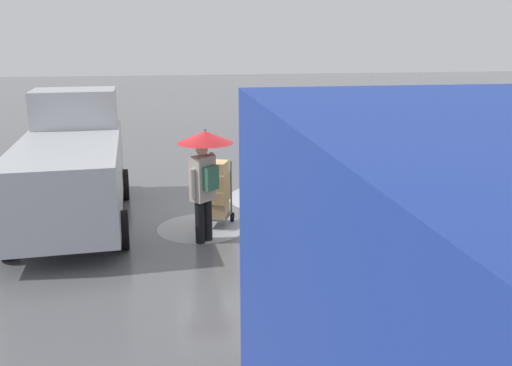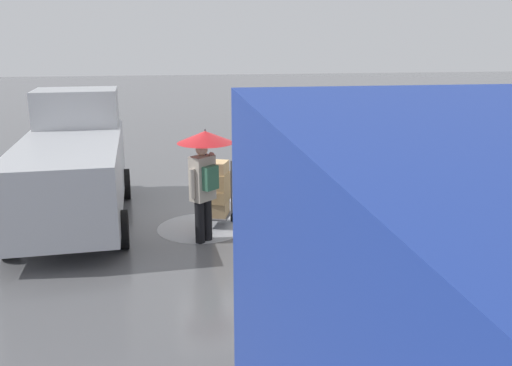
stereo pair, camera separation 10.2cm
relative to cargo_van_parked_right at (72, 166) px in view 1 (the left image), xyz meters
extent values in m
plane|color=#5B5B5E|center=(-3.30, 0.37, -1.18)|extent=(90.00, 90.00, 0.00)
cylinder|color=#ADAFB5|center=(-4.67, -0.86, -1.18)|extent=(2.63, 2.63, 0.01)
cylinder|color=#999BA0|center=(-2.58, 0.97, -1.18)|extent=(1.81, 1.81, 0.01)
cube|color=#B7BABF|center=(-0.01, 0.26, -0.12)|extent=(2.23, 5.30, 1.40)
cube|color=#B7BABF|center=(0.09, -1.64, 1.00)|extent=(1.91, 1.49, 0.84)
cube|color=black|center=(0.12, -2.35, 0.20)|extent=(1.66, 0.15, 0.63)
cube|color=#232326|center=(0.13, -2.39, -0.86)|extent=(1.97, 0.26, 0.24)
cylinder|color=black|center=(1.05, -1.30, -0.82)|extent=(0.28, 0.73, 0.72)
cylinder|color=black|center=(-0.91, -1.40, -0.82)|extent=(0.28, 0.73, 0.72)
cylinder|color=black|center=(0.88, 1.92, -0.82)|extent=(0.28, 0.73, 0.72)
cylinder|color=black|center=(-1.08, 1.82, -0.82)|extent=(0.28, 0.73, 0.72)
cube|color=#B2B2B7|center=(-4.14, 0.85, -0.58)|extent=(0.52, 0.76, 0.56)
cube|color=#B2B2B7|center=(-4.14, 0.85, -1.04)|extent=(0.47, 0.68, 0.04)
cylinder|color=#B2B2B7|center=(-4.14, 0.43, -0.18)|extent=(0.58, 0.04, 0.04)
sphere|color=black|center=(-4.35, 1.16, -1.13)|extent=(0.10, 0.10, 0.10)
sphere|color=black|center=(-3.93, 1.16, -1.13)|extent=(0.10, 0.10, 0.10)
sphere|color=black|center=(-4.35, 0.55, -1.13)|extent=(0.10, 0.10, 0.10)
sphere|color=black|center=(-3.93, 0.55, -1.13)|extent=(0.10, 0.10, 0.10)
cylinder|color=yellow|center=(-4.06, 0.95, -0.48)|extent=(0.07, 0.28, 0.69)
cube|color=#515156|center=(-2.93, 0.88, -0.96)|extent=(0.66, 0.73, 0.03)
cylinder|color=#515156|center=(-3.24, 0.68, -0.41)|extent=(0.04, 0.04, 1.10)
cylinder|color=#515156|center=(-2.83, 0.53, -0.41)|extent=(0.04, 0.04, 1.10)
cylinder|color=black|center=(-3.26, 0.69, -1.08)|extent=(0.12, 0.20, 0.20)
cylinder|color=black|center=(-2.81, 0.52, -1.08)|extent=(0.12, 0.20, 0.20)
cube|color=tan|center=(-2.93, 0.88, -0.80)|extent=(0.53, 0.58, 0.29)
cube|color=tan|center=(-2.93, 0.88, -0.53)|extent=(0.58, 0.65, 0.25)
cube|color=tan|center=(-2.93, 0.88, -0.23)|extent=(0.57, 0.62, 0.33)
cube|color=tan|center=(-2.93, 0.88, 0.05)|extent=(0.53, 0.55, 0.24)
cylinder|color=black|center=(-2.51, 1.78, -0.77)|extent=(0.18, 0.18, 0.82)
cylinder|color=black|center=(-2.66, 1.65, -0.77)|extent=(0.18, 0.18, 0.82)
cube|color=#B2A899|center=(-2.58, 1.71, 0.06)|extent=(0.52, 0.50, 0.84)
sphere|color=beige|center=(-2.58, 1.71, 0.60)|extent=(0.22, 0.22, 0.22)
cylinder|color=#B2A899|center=(-2.38, 1.88, 0.01)|extent=(0.10, 0.10, 0.55)
cylinder|color=#B2A899|center=(-2.70, 1.58, 0.28)|extent=(0.27, 0.29, 0.50)
cylinder|color=#333338|center=(-2.66, 1.65, 0.44)|extent=(0.02, 0.02, 0.86)
cone|color=red|center=(-2.66, 1.65, 0.82)|extent=(1.04, 1.04, 0.22)
sphere|color=#333338|center=(-2.66, 1.65, 0.95)|extent=(0.04, 0.04, 0.04)
cube|color=#33664C|center=(-2.71, 1.86, 0.10)|extent=(0.33, 0.32, 0.44)
cylinder|color=black|center=(-4.53, 2.60, -0.77)|extent=(0.18, 0.18, 0.82)
cylinder|color=black|center=(-4.43, 2.43, -0.77)|extent=(0.18, 0.18, 0.82)
cube|color=black|center=(-4.48, 2.52, 0.06)|extent=(0.46, 0.52, 0.84)
sphere|color=beige|center=(-4.48, 2.52, 0.60)|extent=(0.22, 0.22, 0.22)
cylinder|color=black|center=(-4.61, 2.74, 0.01)|extent=(0.10, 0.10, 0.55)
cylinder|color=black|center=(-4.38, 2.37, 0.28)|extent=(0.31, 0.24, 0.50)
cylinder|color=#333338|center=(-4.43, 2.43, 0.44)|extent=(0.02, 0.02, 0.86)
cone|color=yellow|center=(-4.43, 2.43, 0.82)|extent=(1.04, 1.04, 0.22)
sphere|color=#333338|center=(-4.43, 2.43, 0.95)|extent=(0.04, 0.04, 0.04)
cube|color=brown|center=(-4.66, 2.42, 0.10)|extent=(0.29, 0.34, 0.44)
cylinder|color=#2D2D33|center=(-7.03, 4.32, 0.62)|extent=(0.12, 0.12, 3.60)
camera|label=1|loc=(-1.91, 11.35, 2.59)|focal=37.80mm
camera|label=2|loc=(-2.01, 11.37, 2.59)|focal=37.80mm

